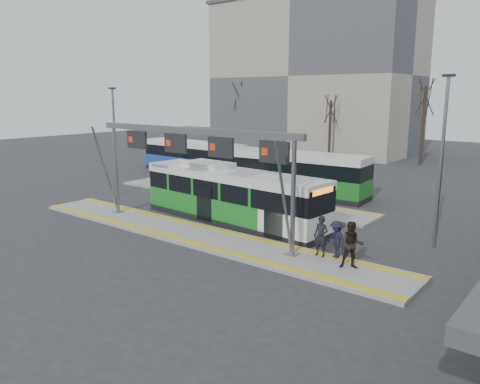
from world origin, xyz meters
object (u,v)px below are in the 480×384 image
Objects in this scene: gantry at (191,149)px; passenger_a at (321,236)px; passenger_c at (336,239)px; passenger_b at (352,245)px; hero_bus at (232,196)px.

gantry reaches higher than passenger_a.
passenger_a is at bearing -137.73° from passenger_c.
gantry is at bearing -146.91° from passenger_c.
passenger_b is at bearing 0.98° from gantry.
passenger_c is (-1.03, 0.70, -0.15)m from passenger_b.
passenger_b is (8.54, 0.15, -3.20)m from gantry.
passenger_a is at bearing 130.71° from passenger_b.
passenger_a is at bearing -14.60° from hero_bus.
passenger_b is at bearing -7.44° from passenger_c.
passenger_b is at bearing -18.05° from passenger_a.
passenger_a is 0.65m from passenger_c.
gantry is at bearing 149.21° from passenger_b.
passenger_a is 1.74m from passenger_b.
gantry reaches higher than passenger_c.
passenger_a is (6.77, -2.27, -0.43)m from hero_bus.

